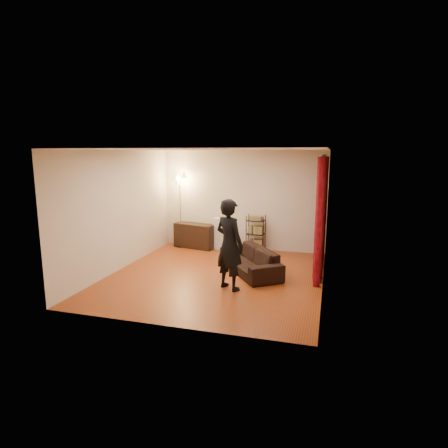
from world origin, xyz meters
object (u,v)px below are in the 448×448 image
(sofa, at_px, (250,260))
(person, at_px, (229,245))
(storage_boxes, at_px, (220,233))
(wire_shelf, at_px, (256,234))
(media_cabinet, at_px, (195,236))
(floor_lamp, at_px, (180,211))

(sofa, distance_m, person, 1.29)
(storage_boxes, distance_m, wire_shelf, 1.02)
(sofa, relative_size, storage_boxes, 2.19)
(media_cabinet, xyz_separation_m, floor_lamp, (-0.42, -0.01, 0.70))
(wire_shelf, distance_m, floor_lamp, 2.24)
(storage_boxes, relative_size, floor_lamp, 0.42)
(media_cabinet, relative_size, storage_boxes, 1.33)
(wire_shelf, bearing_deg, floor_lamp, -174.78)
(person, relative_size, media_cabinet, 1.53)
(sofa, bearing_deg, floor_lamp, -162.36)
(person, height_order, floor_lamp, floor_lamp)
(wire_shelf, relative_size, floor_lamp, 0.49)
(storage_boxes, bearing_deg, person, -70.25)
(person, relative_size, storage_boxes, 2.05)
(media_cabinet, distance_m, wire_shelf, 1.75)
(storage_boxes, bearing_deg, sofa, -56.00)
(sofa, height_order, media_cabinet, media_cabinet)
(person, bearing_deg, sofa, -69.98)
(person, xyz_separation_m, storage_boxes, (-1.05, 2.94, -0.46))
(storage_boxes, xyz_separation_m, floor_lamp, (-1.16, -0.06, 0.60))
(media_cabinet, relative_size, floor_lamp, 0.56)
(storage_boxes, xyz_separation_m, wire_shelf, (1.01, -0.09, 0.07))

